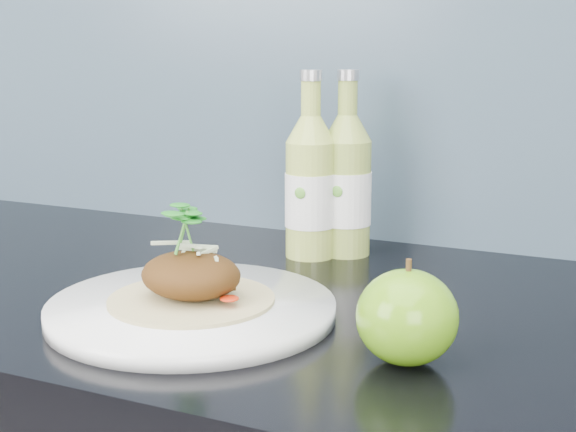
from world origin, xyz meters
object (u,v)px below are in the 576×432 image
dinner_plate (192,309)px  green_apple (407,317)px  cider_bottle_left (310,187)px  cider_bottle_right (346,186)px

dinner_plate → green_apple: size_ratio=3.51×
cider_bottle_left → cider_bottle_right: 0.05m
dinner_plate → cider_bottle_left: bearing=86.8°
cider_bottle_left → green_apple: bearing=-53.1°
dinner_plate → green_apple: (0.23, -0.03, 0.03)m
green_apple → cider_bottle_left: cider_bottle_left is taller
cider_bottle_left → dinner_plate: bearing=-92.9°
green_apple → cider_bottle_left: size_ratio=0.43×
green_apple → cider_bottle_left: bearing=126.5°
dinner_plate → cider_bottle_right: size_ratio=1.52×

